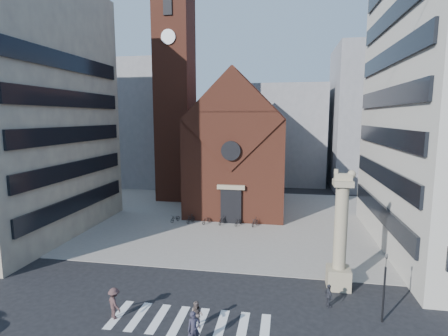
{
  "coord_description": "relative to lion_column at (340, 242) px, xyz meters",
  "views": [
    {
      "loc": [
        6.0,
        -21.83,
        12.23
      ],
      "look_at": [
        0.74,
        8.0,
        7.81
      ],
      "focal_mm": 28.0,
      "sensor_mm": 36.0,
      "label": 1
    }
  ],
  "objects": [
    {
      "name": "scooter_2",
      "position": [
        -12.78,
        13.19,
        -2.98
      ],
      "size": [
        1.11,
        1.71,
        0.85
      ],
      "primitive_type": "imported",
      "rotation": [
        0.0,
        0.0,
        -0.37
      ],
      "color": "black",
      "rests_on": "piazza"
    },
    {
      "name": "pedestrian_3",
      "position": [
        -14.07,
        -6.41,
        -2.49
      ],
      "size": [
        1.43,
        1.33,
        1.94
      ],
      "primitive_type": "imported",
      "rotation": [
        0.0,
        0.0,
        2.49
      ],
      "color": "#412B2B",
      "rests_on": "ground"
    },
    {
      "name": "bg_block_right",
      "position": [
        11.99,
        39.0,
        8.54
      ],
      "size": [
        16.0,
        14.0,
        24.0
      ],
      "primitive_type": "cube",
      "color": "gray",
      "rests_on": "ground"
    },
    {
      "name": "church",
      "position": [
        -10.01,
        22.04,
        4.53
      ],
      "size": [
        12.0,
        16.65,
        18.0
      ],
      "color": "brown",
      "rests_on": "ground"
    },
    {
      "name": "pedestrian_2",
      "position": [
        -1.01,
        -2.83,
        -2.69
      ],
      "size": [
        0.65,
        0.98,
        1.54
      ],
      "primitive_type": "imported",
      "rotation": [
        0.0,
        0.0,
        1.9
      ],
      "color": "#2B2D34",
      "rests_on": "ground"
    },
    {
      "name": "pedestrian_0",
      "position": [
        -8.59,
        -8.15,
        -2.47
      ],
      "size": [
        0.86,
        0.78,
        1.97
      ],
      "primitive_type": "imported",
      "rotation": [
        0.0,
        0.0,
        0.55
      ],
      "color": "#292736",
      "rests_on": "ground"
    },
    {
      "name": "scooter_0",
      "position": [
        -16.52,
        13.19,
        -2.98
      ],
      "size": [
        1.11,
        1.71,
        0.85
      ],
      "primitive_type": "imported",
      "rotation": [
        0.0,
        0.0,
        -0.37
      ],
      "color": "black",
      "rests_on": "piazza"
    },
    {
      "name": "ground",
      "position": [
        -10.01,
        -3.0,
        -3.46
      ],
      "size": [
        120.0,
        120.0,
        0.0
      ],
      "primitive_type": "plane",
      "color": "black",
      "rests_on": "ground"
    },
    {
      "name": "bg_block_left",
      "position": [
        -30.01,
        37.0,
        7.54
      ],
      "size": [
        16.0,
        14.0,
        22.0
      ],
      "primitive_type": "cube",
      "color": "gray",
      "rests_on": "ground"
    },
    {
      "name": "zebra_crossing",
      "position": [
        -9.46,
        -6.0,
        -3.45
      ],
      "size": [
        10.2,
        3.2,
        0.01
      ],
      "primitive_type": null,
      "color": "white",
      "rests_on": "ground"
    },
    {
      "name": "piazza",
      "position": [
        -10.01,
        16.0,
        -3.43
      ],
      "size": [
        46.0,
        30.0,
        0.05
      ],
      "primitive_type": "cube",
      "color": "gray",
      "rests_on": "ground"
    },
    {
      "name": "pedestrian_1",
      "position": [
        -8.86,
        -6.51,
        -2.65
      ],
      "size": [
        0.88,
        0.73,
        1.62
      ],
      "primitive_type": "imported",
      "rotation": [
        0.0,
        0.0,
        -0.16
      ],
      "color": "#63544F",
      "rests_on": "ground"
    },
    {
      "name": "scooter_4",
      "position": [
        -9.04,
        13.19,
        -2.98
      ],
      "size": [
        1.11,
        1.71,
        0.85
      ],
      "primitive_type": "imported",
      "rotation": [
        0.0,
        0.0,
        -0.37
      ],
      "color": "black",
      "rests_on": "piazza"
    },
    {
      "name": "bg_block_mid",
      "position": [
        -4.01,
        42.0,
        5.54
      ],
      "size": [
        14.0,
        12.0,
        18.0
      ],
      "primitive_type": "cube",
      "color": "gray",
      "rests_on": "ground"
    },
    {
      "name": "scooter_3",
      "position": [
        -10.91,
        13.19,
        -2.93
      ],
      "size": [
        0.98,
        1.63,
        0.94
      ],
      "primitive_type": "imported",
      "rotation": [
        0.0,
        0.0,
        -0.37
      ],
      "color": "black",
      "rests_on": "piazza"
    },
    {
      "name": "scooter_5",
      "position": [
        -7.17,
        13.19,
        -2.93
      ],
      "size": [
        0.98,
        1.63,
        0.94
      ],
      "primitive_type": "imported",
      "rotation": [
        0.0,
        0.0,
        -0.37
      ],
      "color": "black",
      "rests_on": "piazza"
    },
    {
      "name": "scooter_1",
      "position": [
        -14.65,
        13.19,
        -2.93
      ],
      "size": [
        0.98,
        1.63,
        0.94
      ],
      "primitive_type": "imported",
      "rotation": [
        0.0,
        0.0,
        -0.37
      ],
      "color": "black",
      "rests_on": "piazza"
    },
    {
      "name": "campanile",
      "position": [
        -20.01,
        25.0,
        12.28
      ],
      "size": [
        5.5,
        5.5,
        31.2
      ],
      "color": "brown",
      "rests_on": "ground"
    },
    {
      "name": "traffic_light",
      "position": [
        1.99,
        -4.0,
        -1.17
      ],
      "size": [
        0.13,
        0.16,
        4.3
      ],
      "color": "black",
      "rests_on": "ground"
    },
    {
      "name": "lion_column",
      "position": [
        0.0,
        0.0,
        0.0
      ],
      "size": [
        1.63,
        1.6,
        8.68
      ],
      "color": "gray",
      "rests_on": "ground"
    }
  ]
}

